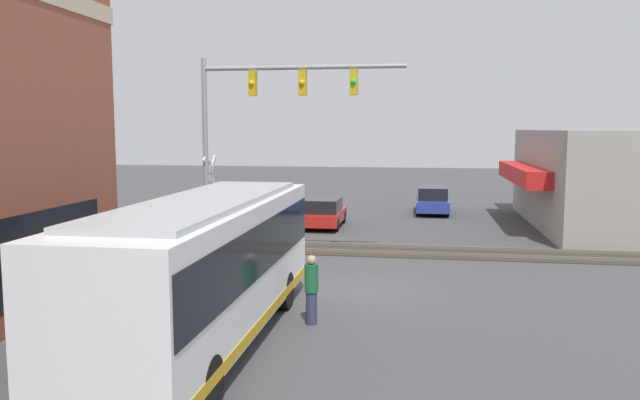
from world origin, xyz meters
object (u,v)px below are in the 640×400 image
(city_bus, at_px, (207,264))
(parked_car_red, at_px, (324,214))
(parked_car_blue, at_px, (432,201))
(pedestrian_near_bus, at_px, (311,289))
(pedestrian_at_crossing, at_px, (248,229))
(crossing_signal, at_px, (210,195))

(city_bus, xyz_separation_m, parked_car_red, (17.06, -0.00, -1.16))
(parked_car_blue, relative_size, pedestrian_near_bus, 2.64)
(city_bus, bearing_deg, pedestrian_near_bus, -49.95)
(city_bus, relative_size, parked_car_blue, 2.23)
(city_bus, relative_size, pedestrian_at_crossing, 5.58)
(crossing_signal, distance_m, pedestrian_at_crossing, 1.97)
(pedestrian_at_crossing, bearing_deg, pedestrian_near_bus, -154.53)
(city_bus, bearing_deg, parked_car_red, -0.00)
(pedestrian_at_crossing, bearing_deg, parked_car_red, -15.08)
(parked_car_red, bearing_deg, pedestrian_near_bus, -172.31)
(crossing_signal, bearing_deg, pedestrian_at_crossing, -81.10)
(parked_car_red, relative_size, parked_car_blue, 0.94)
(city_bus, xyz_separation_m, crossing_signal, (9.83, 3.31, 0.48))
(city_bus, relative_size, pedestrian_near_bus, 5.89)
(parked_car_blue, bearing_deg, crossing_signal, 146.60)
(city_bus, xyz_separation_m, parked_car_blue, (23.03, -5.40, -1.11))
(city_bus, bearing_deg, pedestrian_at_crossing, 10.65)
(parked_car_blue, bearing_deg, parked_car_red, 137.86)
(parked_car_red, height_order, pedestrian_at_crossing, pedestrian_at_crossing)
(crossing_signal, bearing_deg, parked_car_blue, -33.40)
(city_bus, distance_m, pedestrian_near_bus, 2.86)
(pedestrian_near_bus, bearing_deg, city_bus, 130.05)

